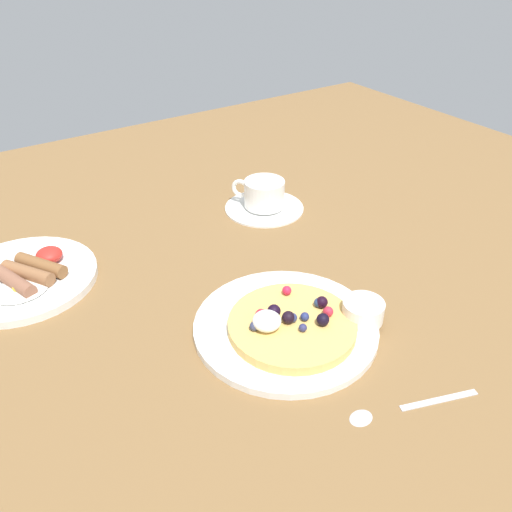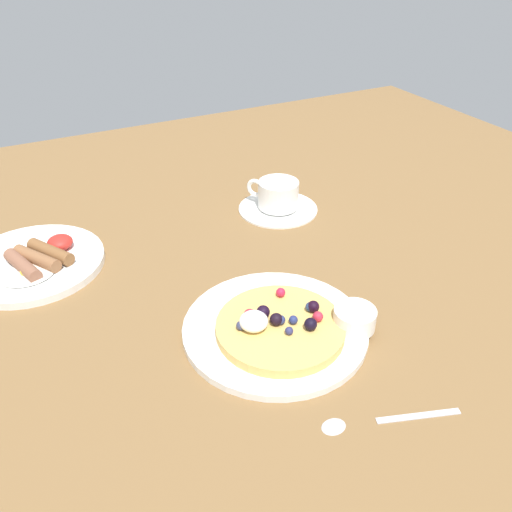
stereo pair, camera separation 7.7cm
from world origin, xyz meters
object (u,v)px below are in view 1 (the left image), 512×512
Objects in this scene: coffee_saucer at (264,207)px; coffee_cup at (264,193)px; teaspoon at (392,410)px; syrup_ramekin at (363,311)px; pancake_plate at (285,327)px; breakfast_plate at (22,278)px.

coffee_cup is (-0.09, 0.13, 2.96)cm from coffee_saucer.
coffee_saucer is 0.96× the size of teaspoon.
syrup_ramekin is 15.04cm from teaspoon.
pancake_plate is 1.11× the size of breakfast_plate.
syrup_ramekin is at bearing -102.82° from coffee_saucer.
teaspoon is (1.86, -17.86, -0.29)cm from pancake_plate.
breakfast_plate reaches higher than pancake_plate.
coffee_cup is at bearing 60.41° from pancake_plate.
syrup_ramekin is at bearing -45.10° from breakfast_plate.
pancake_plate is 4.41× the size of syrup_ramekin.
breakfast_plate is at bearing 130.61° from pancake_plate.
teaspoon is at bearing -107.79° from coffee_saucer.
coffee_cup is (7.88, 35.17, 0.82)cm from syrup_ramekin.
coffee_cup is 50.53cm from teaspoon.
coffee_saucer is (7.97, 35.04, -2.15)cm from syrup_ramekin.
coffee_cup reaches higher than coffee_saucer.
breakfast_plate is 56.70cm from teaspoon.
syrup_ramekin is at bearing 60.12° from teaspoon.
coffee_saucer is at bearing 60.17° from pancake_plate.
teaspoon is (-7.41, -12.89, -2.27)cm from syrup_ramekin.
breakfast_plate is at bearing 120.24° from teaspoon.
coffee_cup reaches higher than pancake_plate.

